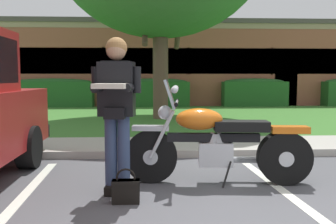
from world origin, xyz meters
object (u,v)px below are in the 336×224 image
at_px(motorcycle, 224,143).
at_px(hedge_center_right, 254,92).
at_px(rider_person, 116,102).
at_px(brick_building, 179,66).
at_px(handbag, 126,189).
at_px(hedge_center_left, 155,92).
at_px(hedge_left, 53,92).

distance_m(motorcycle, hedge_center_right, 12.19).
relative_size(rider_person, brick_building, 0.08).
bearing_deg(brick_building, handbag, -96.22).
relative_size(handbag, hedge_center_left, 0.12).
distance_m(rider_person, handbag, 0.93).
height_order(motorcycle, hedge_left, motorcycle).
bearing_deg(hedge_center_left, hedge_center_right, 0.00).
distance_m(rider_person, brick_building, 17.70).
height_order(motorcycle, rider_person, rider_person).
bearing_deg(hedge_center_left, handbag, -92.24).
xyz_separation_m(hedge_center_left, hedge_center_right, (4.25, 0.00, 0.00)).
bearing_deg(rider_person, hedge_center_left, 87.17).
xyz_separation_m(hedge_left, brick_building, (5.71, 5.55, 1.25)).
distance_m(hedge_center_left, brick_building, 5.88).
xyz_separation_m(motorcycle, handbag, (-1.13, -0.68, -0.34)).
relative_size(handbag, hedge_center_right, 0.13).
height_order(rider_person, hedge_left, rider_person).
bearing_deg(handbag, hedge_left, 107.00).
relative_size(hedge_center_right, brick_building, 0.13).
height_order(hedge_center_left, hedge_center_right, same).
bearing_deg(motorcycle, hedge_center_left, 93.21).
relative_size(rider_person, hedge_center_right, 0.63).
xyz_separation_m(hedge_center_right, brick_building, (-2.79, 5.55, 1.25)).
bearing_deg(brick_building, motorcycle, -92.70).
bearing_deg(hedge_center_left, brick_building, 75.23).
distance_m(handbag, brick_building, 18.06).
relative_size(motorcycle, hedge_center_right, 0.83).
height_order(rider_person, hedge_center_left, rider_person).
bearing_deg(hedge_left, brick_building, 44.18).
bearing_deg(hedge_left, hedge_center_left, 0.00).
distance_m(motorcycle, hedge_left, 12.63).
bearing_deg(handbag, hedge_center_left, 87.76).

